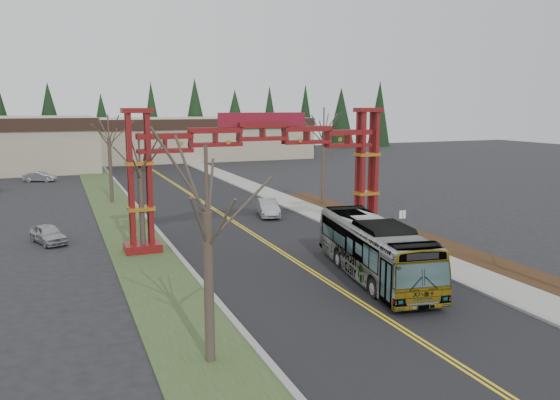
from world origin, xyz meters
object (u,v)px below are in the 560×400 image
bare_tree_median_mid (140,169)px  barrel_north (358,213)px  barrel_south (383,225)px  gateway_arch (263,153)px  retail_building_east (193,138)px  silver_sedan (268,208)px  transit_bus (374,249)px  parked_car_near_a (48,234)px  bare_tree_median_far (109,139)px  street_sign (402,219)px  bare_tree_right_far (324,133)px  bare_tree_median_near (207,213)px  parked_car_far_a (40,177)px  barrel_mid (370,221)px

bare_tree_median_mid → barrel_north: bearing=13.9°
bare_tree_median_mid → barrel_south: (17.12, -0.38, -4.80)m
gateway_arch → retail_building_east: gateway_arch is taller
retail_building_east → silver_sedan: size_ratio=8.86×
transit_bus → barrel_south: size_ratio=12.53×
parked_car_near_a → bare_tree_median_far: bare_tree_median_far is taller
transit_bus → street_sign: bearing=55.8°
gateway_arch → retail_building_east: 62.80m
retail_building_east → bare_tree_right_far: size_ratio=4.26×
parked_car_near_a → barrel_south: parked_car_near_a is taller
barrel_north → silver_sedan: bearing=151.0°
barrel_south → street_sign: bearing=-94.7°
bare_tree_median_far → street_sign: 28.52m
parked_car_near_a → bare_tree_median_far: bearing=49.3°
silver_sedan → bare_tree_median_near: 26.68m
transit_bus → bare_tree_median_mid: (-10.58, 9.54, 3.68)m
silver_sedan → bare_tree_median_far: bearing=147.0°
bare_tree_median_near → barrel_north: size_ratio=8.64×
retail_building_east → barrel_south: retail_building_east is taller
bare_tree_median_mid → bare_tree_median_far: 19.55m
parked_car_far_a → bare_tree_median_mid: 38.90m
silver_sedan → bare_tree_median_far: 17.01m
bare_tree_median_near → bare_tree_median_mid: bearing=90.0°
silver_sedan → parked_car_near_a: silver_sedan is taller
parked_car_far_a → barrel_south: (23.74, -38.43, -0.16)m
silver_sedan → bare_tree_median_mid: size_ratio=0.58×
bare_tree_median_mid → bare_tree_median_far: size_ratio=0.90×
retail_building_east → street_sign: retail_building_east is taller
bare_tree_median_mid → bare_tree_median_far: bearing=90.0°
gateway_arch → bare_tree_right_far: bearing=47.3°
retail_building_east → parked_car_near_a: bearing=-112.3°
street_sign → bare_tree_right_far: bearing=85.6°
gateway_arch → transit_bus: size_ratio=1.62×
barrel_south → barrel_mid: bearing=111.4°
bare_tree_median_near → barrel_south: bare_tree_median_near is taller
bare_tree_median_mid → bare_tree_right_far: size_ratio=0.83×
gateway_arch → street_sign: bearing=-20.2°
retail_building_east → silver_sedan: (-6.67, -54.24, -2.81)m
retail_building_east → bare_tree_median_mid: size_ratio=5.11×
retail_building_east → bare_tree_right_far: (0.00, -51.10, 3.06)m
bare_tree_median_near → bare_tree_median_mid: (0.00, 15.69, -0.17)m
gateway_arch → silver_sedan: gateway_arch is taller
parked_car_far_a → barrel_north: bearing=-120.2°
bare_tree_median_far → barrel_mid: (16.68, -18.78, -5.41)m
barrel_north → parked_car_near_a: bearing=178.4°
bare_tree_right_far → barrel_north: bearing=-91.6°
bare_tree_right_far → street_sign: (-1.09, -14.13, -5.12)m
street_sign → barrel_south: 2.81m
bare_tree_median_mid → barrel_mid: (16.68, 0.76, -4.69)m
transit_bus → bare_tree_median_near: bare_tree_median_near is taller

